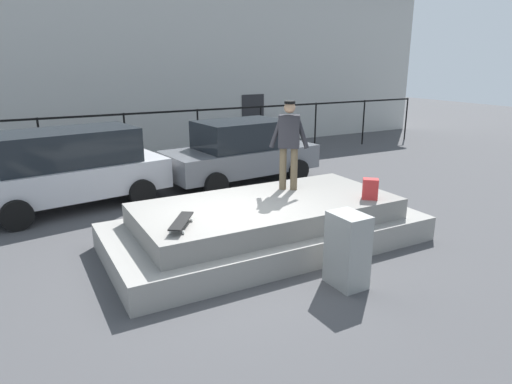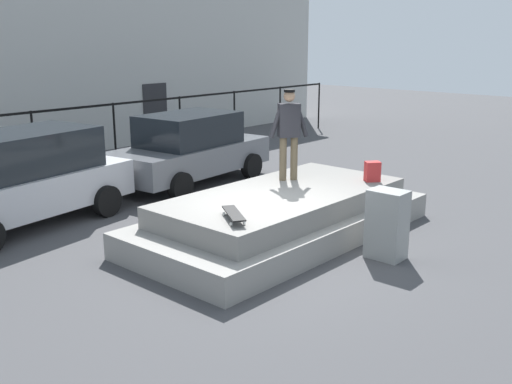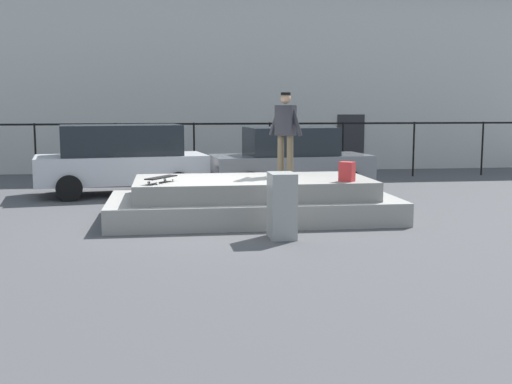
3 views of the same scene
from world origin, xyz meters
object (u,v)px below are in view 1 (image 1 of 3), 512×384
Objects in this scene: skateboard at (181,221)px; backpack at (370,189)px; car_grey_sedan_mid at (241,151)px; utility_box at (347,250)px; car_silver_hatchback_near at (69,167)px; skateboarder at (289,140)px.

backpack is at bearing -3.97° from skateboard.
utility_box is (-1.37, -6.30, -0.30)m from car_grey_sedan_mid.
utility_box is (3.16, -6.16, -0.38)m from car_silver_hatchback_near.
car_grey_sedan_mid is 6.46m from utility_box.
car_silver_hatchback_near is 3.97× the size of utility_box.
utility_box is (-0.52, -2.49, -1.27)m from skateboarder.
car_grey_sedan_mid is (3.47, 4.84, -0.06)m from skateboard.
car_grey_sedan_mid is (4.53, 0.14, -0.08)m from car_silver_hatchback_near.
utility_box is at bearing -101.93° from backpack.
backpack is at bearing -88.41° from car_grey_sedan_mid.
backpack is 1.99m from utility_box.
utility_box is at bearing -62.85° from car_silver_hatchback_near.
car_grey_sedan_mid reaches higher than skateboard.
car_silver_hatchback_near reaches higher than skateboard.
skateboard is 0.18× the size of car_grey_sedan_mid.
skateboard is at bearing -144.63° from backpack.
skateboarder reaches higher than skateboard.
backpack reaches higher than utility_box.
skateboard is at bearing -158.45° from skateboarder.
skateboard is 2.58m from utility_box.
car_silver_hatchback_near is at bearing 172.67° from backpack.
utility_box is at bearing -102.25° from car_grey_sedan_mid.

